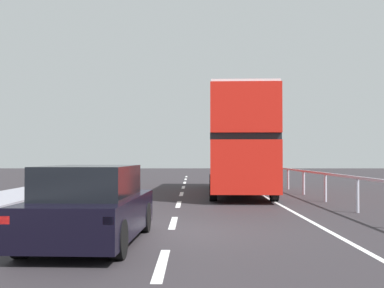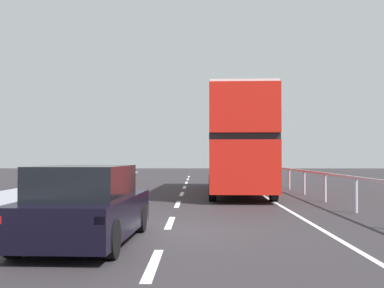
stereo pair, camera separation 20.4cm
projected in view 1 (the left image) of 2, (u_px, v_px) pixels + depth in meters
The scene contains 5 objects.
ground_plane at pixel (169, 234), 10.81m from camera, with size 74.81×120.00×0.10m, color #2B262A.
lane_paint_markings at pixel (231, 198), 19.70m from camera, with size 3.63×46.00×0.01m.
bridge_side_railing at pixel (312, 176), 19.84m from camera, with size 0.10×42.00×1.07m.
double_decker_bus_red at pixel (237, 142), 22.47m from camera, with size 2.94×11.42×4.33m.
hatchback_car_near at pixel (90, 207), 9.35m from camera, with size 1.96×4.38×1.48m.
Camera 1 is at (0.47, -10.86, 1.64)m, focal length 46.32 mm.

